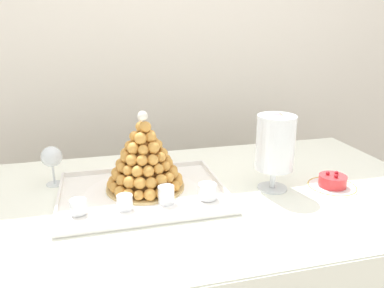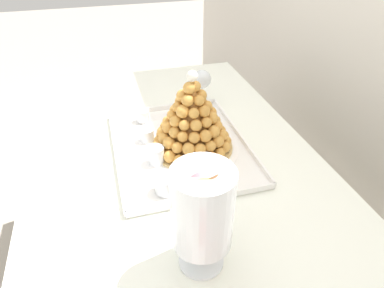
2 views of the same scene
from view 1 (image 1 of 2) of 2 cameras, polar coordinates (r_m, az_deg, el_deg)
backdrop_wall at (r=2.03m, az=-6.37°, el=15.12°), size 4.80×0.10×2.50m
buffet_table at (r=1.35m, az=-0.14°, el=-11.21°), size 1.76×0.95×0.78m
serving_tray at (r=1.30m, az=-7.55°, el=-7.51°), size 0.56×0.44×0.02m
croquembouche at (r=1.30m, az=-7.28°, el=-2.34°), size 0.27×0.27×0.28m
dessert_cup_left at (r=1.20m, az=-16.97°, el=-9.18°), size 0.05×0.05×0.05m
dessert_cup_mid_left at (r=1.20m, az=-10.23°, el=-8.80°), size 0.05×0.05×0.05m
dessert_cup_centre at (r=1.21m, az=-3.97°, el=-7.83°), size 0.05×0.05×0.06m
dessert_cup_mid_right at (r=1.24m, az=2.39°, el=-7.30°), size 0.06×0.06×0.05m
macaron_goblet at (r=1.31m, az=12.62°, el=0.10°), size 0.14×0.13×0.28m
fruit_tart_plate at (r=1.43m, az=20.64°, el=-5.62°), size 0.17×0.17×0.06m
wine_glass at (r=1.43m, az=-20.64°, el=-1.97°), size 0.07×0.07×0.15m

